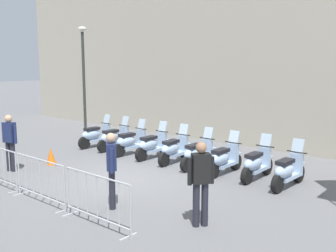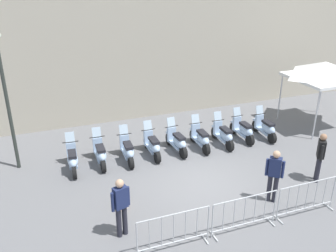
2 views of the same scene
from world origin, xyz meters
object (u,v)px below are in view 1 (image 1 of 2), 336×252
(motorcycle_3, at_px, (152,145))
(barrier_segment_1, at_px, (40,181))
(street_lamp, at_px, (84,70))
(motorcycle_8, at_px, (288,171))
(motorcycle_5, at_px, (197,154))
(motorcycle_6, at_px, (224,159))
(motorcycle_7, at_px, (256,164))
(officer_near_row_end, at_px, (10,139))
(officer_by_barriers, at_px, (112,166))
(motorcycle_0, at_px, (96,135))
(motorcycle_4, at_px, (174,150))
(officer_mid_plaza, at_px, (201,179))
(motorcycle_1, at_px, (114,138))
(barrier_segment_2, at_px, (97,201))
(traffic_cone, at_px, (51,156))
(motorcycle_2, at_px, (131,142))

(motorcycle_3, bearing_deg, barrier_segment_1, -79.05)
(motorcycle_3, distance_m, street_lamp, 5.46)
(motorcycle_8, height_order, street_lamp, street_lamp)
(motorcycle_8, relative_size, barrier_segment_1, 0.88)
(motorcycle_5, height_order, motorcycle_6, same)
(motorcycle_7, bearing_deg, officer_near_row_end, -147.04)
(street_lamp, xyz_separation_m, officer_by_barriers, (7.24, -4.96, -1.98))
(motorcycle_0, distance_m, officer_by_barriers, 6.79)
(motorcycle_3, bearing_deg, motorcycle_6, -2.32)
(motorcycle_4, distance_m, street_lamp, 6.34)
(officer_mid_plaza, bearing_deg, motorcycle_1, 150.84)
(officer_by_barriers, bearing_deg, motorcycle_0, 143.37)
(motorcycle_4, height_order, officer_by_barriers, officer_by_barriers)
(barrier_segment_1, bearing_deg, officer_near_row_end, 162.82)
(motorcycle_5, relative_size, motorcycle_7, 1.00)
(motorcycle_4, bearing_deg, motorcycle_6, -2.74)
(motorcycle_6, relative_size, motorcycle_8, 1.00)
(barrier_segment_2, relative_size, officer_by_barriers, 1.14)
(motorcycle_4, xyz_separation_m, motorcycle_5, (0.98, -0.04, 0.00))
(motorcycle_5, bearing_deg, motorcycle_0, 179.53)
(motorcycle_4, relative_size, barrier_segment_2, 0.88)
(officer_near_row_end, distance_m, traffic_cone, 1.44)
(barrier_segment_2, height_order, officer_by_barriers, officer_by_barriers)
(motorcycle_1, relative_size, officer_by_barriers, 1.00)
(street_lamp, xyz_separation_m, traffic_cone, (2.81, -3.62, -2.68))
(motorcycle_1, bearing_deg, barrier_segment_1, -59.59)
(motorcycle_5, xyz_separation_m, officer_by_barriers, (0.50, -4.00, 0.53))
(motorcycle_0, relative_size, motorcycle_2, 1.00)
(motorcycle_1, distance_m, motorcycle_6, 4.93)
(motorcycle_5, bearing_deg, motorcycle_3, 178.02)
(motorcycle_4, relative_size, street_lamp, 0.36)
(motorcycle_4, height_order, traffic_cone, motorcycle_4)
(motorcycle_8, bearing_deg, motorcycle_1, 178.49)
(motorcycle_7, relative_size, officer_mid_plaza, 1.00)
(motorcycle_4, distance_m, officer_near_row_end, 5.09)
(motorcycle_2, height_order, officer_mid_plaza, officer_mid_plaza)
(motorcycle_3, xyz_separation_m, motorcycle_8, (4.92, -0.13, 0.00))
(motorcycle_4, bearing_deg, motorcycle_7, 0.85)
(motorcycle_6, xyz_separation_m, officer_mid_plaza, (1.64, -3.49, 0.53))
(motorcycle_2, relative_size, barrier_segment_1, 0.88)
(traffic_cone, bearing_deg, motorcycle_3, 54.29)
(motorcycle_1, xyz_separation_m, barrier_segment_1, (2.92, -4.98, 0.07))
(officer_near_row_end, bearing_deg, motorcycle_0, 101.00)
(motorcycle_1, distance_m, barrier_segment_2, 7.05)
(motorcycle_0, xyz_separation_m, motorcycle_3, (2.96, 0.03, 0.00))
(motorcycle_2, xyz_separation_m, officer_near_row_end, (-1.21, -3.89, 0.53))
(officer_near_row_end, bearing_deg, motorcycle_1, 86.81)
(motorcycle_1, relative_size, motorcycle_4, 1.00)
(motorcycle_7, relative_size, motorcycle_8, 1.00)
(motorcycle_8, relative_size, officer_near_row_end, 1.00)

